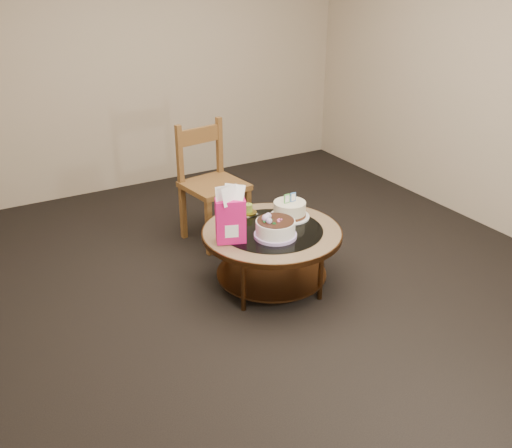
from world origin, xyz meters
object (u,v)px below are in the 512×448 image
gift_bag (230,215)px  dining_chair (211,183)px  coffee_table (272,239)px  cream_cake (290,210)px  decorated_cake (275,229)px

gift_bag → dining_chair: size_ratio=0.40×
coffee_table → gift_bag: bearing=-177.4°
dining_chair → gift_bag: bearing=-116.3°
cream_cake → dining_chair: 0.85m
coffee_table → dining_chair: (-0.04, 0.93, 0.13)m
gift_bag → cream_cake: bearing=33.8°
decorated_cake → cream_cake: (0.27, 0.23, 0.00)m
coffee_table → decorated_cake: decorated_cake is taller
dining_chair → decorated_cake: bearing=-98.7°
cream_cake → coffee_table: bearing=-154.2°
decorated_cake → gift_bag: 0.35m
coffee_table → cream_cake: 0.29m
decorated_cake → dining_chair: 1.04m
decorated_cake → gift_bag: bearing=162.4°
coffee_table → dining_chair: bearing=92.4°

